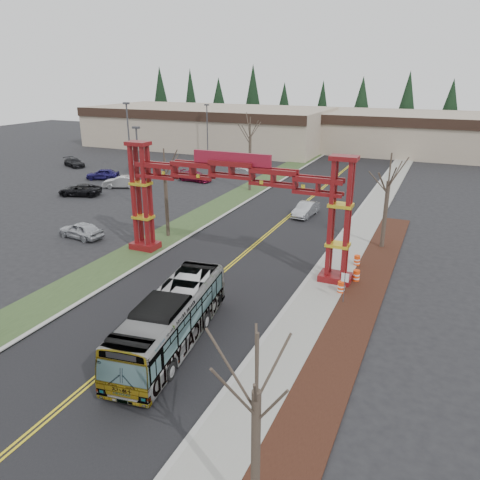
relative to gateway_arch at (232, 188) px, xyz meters
The scene contains 34 objects.
ground 18.97m from the gateway_arch, 90.00° to the right, with size 200.00×200.00×0.00m, color black.
road 9.20m from the gateway_arch, 90.00° to the left, with size 12.00×110.00×0.02m, color black.
lane_line_left 9.19m from the gateway_arch, 90.98° to the left, with size 0.12×100.00×0.01m, color gold.
lane_line_right 9.19m from the gateway_arch, 89.02° to the left, with size 0.12×100.00×0.01m, color gold.
curb_right 11.03m from the gateway_arch, 48.70° to the left, with size 0.30×110.00×0.15m, color #ACABA6.
sidewalk_right 11.90m from the gateway_arch, 42.65° to the left, with size 2.60×110.00×0.14m, color gray.
landscape_strip 14.25m from the gateway_arch, 38.11° to the right, with size 2.60×50.00×0.12m, color black.
grass_median 12.18m from the gateway_arch, 138.81° to the left, with size 4.00×110.00×0.08m, color #2F4522.
curb_left 11.03m from the gateway_arch, 131.30° to the left, with size 0.30×110.00×0.15m, color #ACABA6.
gateway_arch is the anchor object (origin of this frame).
retail_building_west 61.78m from the gateway_arch, 119.07° to the left, with size 46.00×22.30×7.50m.
retail_building_east 62.80m from the gateway_arch, 80.83° to the left, with size 38.00×20.30×7.00m.
conifer_treeline 74.00m from the gateway_arch, 89.81° to the left, with size 116.10×5.60×13.00m.
transit_bus 12.54m from the gateway_arch, 81.16° to the right, with size 2.54×10.85×3.02m, color #B3B7BC.
silver_sedan 15.63m from the gateway_arch, 84.15° to the left, with size 1.51×4.33×1.43m, color #A5A8AD.
parked_car_near_a 15.72m from the gateway_arch, behind, with size 1.75×4.36×1.49m, color #B6B8BE.
parked_car_near_b 29.64m from the gateway_arch, 143.95° to the left, with size 1.60×4.58×1.51m, color silver.
parked_car_near_c 28.70m from the gateway_arch, 155.19° to the left, with size 2.31×5.02×1.39m, color black.
parked_car_mid_a 30.06m from the gateway_arch, 124.77° to the left, with size 1.93×4.76×1.38m, color maroon.
parked_car_mid_b 35.64m from the gateway_arch, 145.24° to the left, with size 1.79×4.45×1.52m, color navy.
parked_car_far_a 33.14m from the gateway_arch, 112.82° to the left, with size 1.29×3.69×1.22m, color #ABAFB3.
parked_car_far_b 41.24m from the gateway_arch, 134.21° to the left, with size 2.33×5.06×1.40m, color silver.
parked_car_far_c 47.05m from the gateway_arch, 146.76° to the left, with size 1.88×4.63×1.34m, color black.
bare_tree_median_mid 8.75m from the gateway_arch, 156.20° to the left, with size 3.26×3.26×7.88m.
bare_tree_median_far 23.80m from the gateway_arch, 109.65° to the left, with size 3.45×3.45×8.95m.
bare_tree_right_near 22.19m from the gateway_arch, 63.20° to the right, with size 2.93×2.93×7.25m.
bare_tree_right_far 13.05m from the gateway_arch, 39.94° to the left, with size 3.44×3.44×7.97m.
light_pole_near 18.98m from the gateway_arch, 146.39° to the left, with size 0.75×0.38×8.67m.
light_pole_mid 37.00m from the gateway_arch, 138.15° to the left, with size 0.87×0.43×10.03m.
light_pole_far 47.55m from the gateway_arch, 119.98° to the left, with size 0.78×0.39×8.95m.
street_sign 10.69m from the gateway_arch, 18.26° to the right, with size 0.48×0.09×2.10m.
barrel_south 10.53m from the gateway_arch, 11.13° to the right, with size 0.48×0.48×0.90m.
barrel_mid 10.87m from the gateway_arch, ahead, with size 0.49×0.49×0.90m.
barrel_north 10.99m from the gateway_arch, 21.25° to the left, with size 0.48×0.48×0.88m.
Camera 1 is at (14.10, -12.15, 13.95)m, focal length 35.00 mm.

